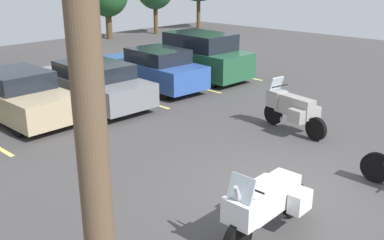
# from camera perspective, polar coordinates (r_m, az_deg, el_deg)

# --- Properties ---
(ground) EXTENTS (44.00, 44.00, 0.10)m
(ground) POSITION_cam_1_polar(r_m,az_deg,el_deg) (9.39, 11.61, -9.38)
(ground) COLOR #423F3F
(motorcycle_touring) EXTENTS (2.34, 0.98, 1.39)m
(motorcycle_touring) POSITION_cam_1_polar(r_m,az_deg,el_deg) (7.56, 9.49, -10.44)
(motorcycle_touring) COLOR black
(motorcycle_touring) RESTS_ON ground
(motorcycle_third) EXTENTS (0.96, 2.19, 1.44)m
(motorcycle_third) POSITION_cam_1_polar(r_m,az_deg,el_deg) (12.60, 12.79, 1.49)
(motorcycle_third) COLOR black
(motorcycle_third) RESTS_ON ground
(parking_stripes) EXTENTS (18.74, 5.05, 0.01)m
(parking_stripes) POSITION_cam_1_polar(r_m,az_deg,el_deg) (14.36, -21.75, -0.05)
(parking_stripes) COLOR #EAE066
(parking_stripes) RESTS_ON ground
(car_tan) EXTENTS (1.78, 4.79, 1.48)m
(car_tan) POSITION_cam_1_polar(r_m,az_deg,el_deg) (14.48, -21.78, 3.01)
(car_tan) COLOR tan
(car_tan) RESTS_ON ground
(car_grey) EXTENTS (2.05, 4.92, 1.44)m
(car_grey) POSITION_cam_1_polar(r_m,az_deg,el_deg) (15.20, -12.78, 4.68)
(car_grey) COLOR slate
(car_grey) RESTS_ON ground
(car_blue) EXTENTS (2.06, 4.61, 1.54)m
(car_blue) POSITION_cam_1_polar(r_m,az_deg,el_deg) (16.93, -4.95, 6.62)
(car_blue) COLOR #2D519E
(car_blue) RESTS_ON ground
(car_green) EXTENTS (2.15, 4.68, 1.87)m
(car_green) POSITION_cam_1_polar(r_m,az_deg,el_deg) (18.54, 0.83, 8.26)
(car_green) COLOR #235638
(car_green) RESTS_ON ground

